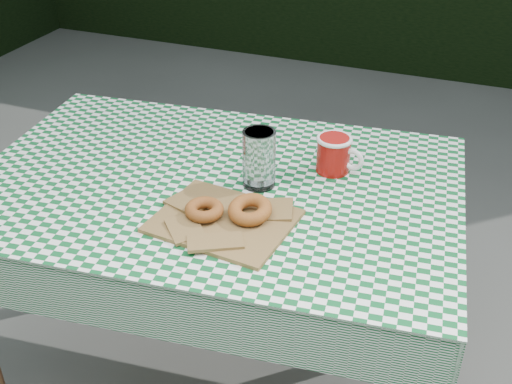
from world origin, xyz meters
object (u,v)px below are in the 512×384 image
at_px(table, 219,297).
at_px(paper_bag, 223,220).
at_px(coffee_mug, 333,154).
at_px(drinking_glass, 259,159).

bearing_deg(table, paper_bag, -65.27).
height_order(table, coffee_mug, coffee_mug).
distance_m(paper_bag, coffee_mug, 0.36).
bearing_deg(paper_bag, drinking_glass, 85.31).
relative_size(table, drinking_glass, 8.15).
bearing_deg(paper_bag, coffee_mug, 62.28).
xyz_separation_m(table, paper_bag, (0.09, -0.16, 0.39)).
xyz_separation_m(paper_bag, drinking_glass, (0.02, 0.19, 0.07)).
height_order(table, drinking_glass, drinking_glass).
height_order(table, paper_bag, paper_bag).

